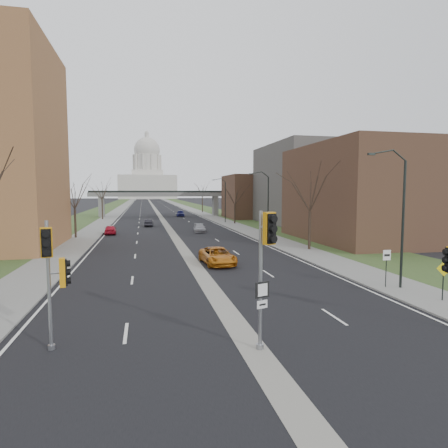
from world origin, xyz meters
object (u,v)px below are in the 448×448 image
object	(u,v)px
signal_pole_left	(53,266)
car_right_mid	(200,228)
car_left_near	(110,230)
car_right_far	(180,213)
signal_pole_median	(265,255)
car_right_near	(218,256)
car_left_far	(149,223)
speed_limit_sign	(386,262)
warning_sign	(443,275)

from	to	relation	value
signal_pole_left	car_right_mid	size ratio (longest dim) A/B	1.20
car_left_near	car_right_far	bearing A→B (deg)	-113.52
signal_pole_median	car_right_near	bearing A→B (deg)	66.51
car_left_far	car_right_mid	world-z (taller)	car_left_far
signal_pole_median	car_left_near	distance (m)	44.18
signal_pole_median	car_left_near	size ratio (longest dim) A/B	1.36
signal_pole_median	car_right_far	world-z (taller)	signal_pole_median
speed_limit_sign	warning_sign	world-z (taller)	speed_limit_sign
speed_limit_sign	car_left_near	xyz separation A→B (m)	(-19.82, 35.68, -1.08)
signal_pole_left	car_right_far	world-z (taller)	signal_pole_left
signal_pole_median	car_right_mid	xyz separation A→B (m)	(3.92, 43.32, -3.20)
signal_pole_median	car_right_mid	bearing A→B (deg)	66.67
car_left_far	car_right_mid	size ratio (longest dim) A/B	0.93
signal_pole_left	car_right_mid	world-z (taller)	signal_pole_left
car_left_near	car_right_mid	xyz separation A→B (m)	(13.16, 0.24, -0.07)
signal_pole_median	speed_limit_sign	distance (m)	13.07
signal_pole_left	speed_limit_sign	size ratio (longest dim) A/B	2.13
signal_pole_left	car_right_far	bearing A→B (deg)	70.59
signal_pole_left	speed_limit_sign	xyz separation A→B (m)	(18.50, 5.56, -1.58)
signal_pole_left	car_right_near	distance (m)	18.69
car_left_near	car_right_near	size ratio (longest dim) A/B	0.77
car_right_far	car_left_near	bearing A→B (deg)	-108.06
car_right_far	car_right_mid	bearing A→B (deg)	-88.80
warning_sign	car_right_mid	bearing A→B (deg)	111.64
car_right_mid	speed_limit_sign	bearing A→B (deg)	-74.06
car_right_near	car_right_far	world-z (taller)	car_right_far
signal_pole_median	car_right_mid	size ratio (longest dim) A/B	1.29
car_left_far	car_right_near	world-z (taller)	car_right_near
speed_limit_sign	car_right_near	distance (m)	13.66
speed_limit_sign	car_left_near	distance (m)	40.83
car_right_mid	car_right_far	bearing A→B (deg)	94.38
warning_sign	speed_limit_sign	bearing A→B (deg)	121.68
speed_limit_sign	car_left_far	size ratio (longest dim) A/B	0.61
signal_pole_left	warning_sign	xyz separation A→B (m)	(19.78, 2.30, -1.76)
warning_sign	car_left_far	distance (m)	52.75
car_left_near	car_right_near	bearing A→B (deg)	110.00
car_left_near	car_right_near	world-z (taller)	car_right_near
car_left_far	car_right_mid	bearing A→B (deg)	127.83
signal_pole_median	car_left_far	xyz separation A→B (m)	(-3.52, 54.59, -3.17)
speed_limit_sign	car_right_near	world-z (taller)	speed_limit_sign
car_right_mid	signal_pole_left	bearing A→B (deg)	-100.50
car_right_far	warning_sign	bearing A→B (deg)	-82.31
signal_pole_left	warning_sign	size ratio (longest dim) A/B	2.26
car_right_near	car_right_mid	distance (m)	25.74
car_left_far	car_left_near	bearing A→B (deg)	67.95
car_left_near	car_right_mid	distance (m)	13.16
speed_limit_sign	car_right_far	distance (m)	73.32
car_right_mid	warning_sign	bearing A→B (deg)	-73.11
signal_pole_median	warning_sign	bearing A→B (deg)	1.08
signal_pole_median	car_right_far	bearing A→B (deg)	68.56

